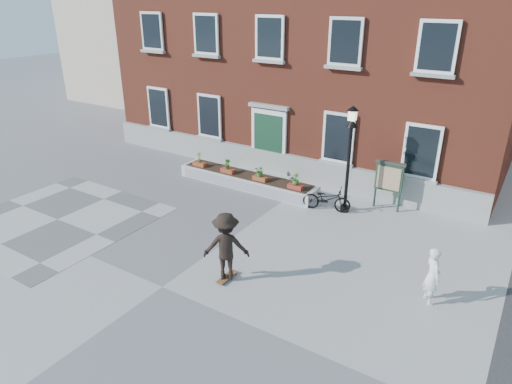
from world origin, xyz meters
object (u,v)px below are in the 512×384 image
Objects in this scene: skateboarder at (226,246)px; bicycle at (327,199)px; bystander at (432,276)px; notice_board at (389,178)px; lamp_post at (350,145)px.

bicycle is at bearing 85.05° from skateboarder.
notice_board is at bearing -7.99° from bystander.
skateboarder is (-0.48, -5.59, 0.59)m from bicycle.
bicycle is at bearing 14.57° from bystander.
skateboarder is at bearing -108.47° from notice_board.
bystander is at bearing -44.65° from lamp_post.
skateboarder is (-5.03, -2.01, 0.26)m from bystander.
bicycle is 1.11× the size of bystander.
lamp_post is 2.02m from notice_board.
notice_board is at bearing 71.53° from skateboarder.
bystander is at bearing 21.81° from skateboarder.
bystander is 5.43m from skateboarder.
bystander reaches higher than bicycle.
bystander is 0.77× the size of skateboarder.
lamp_post is 2.10× the size of notice_board.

